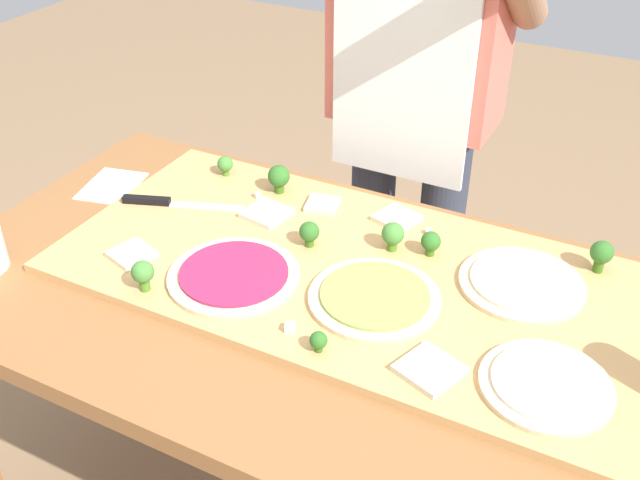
{
  "coord_description": "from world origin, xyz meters",
  "views": [
    {
      "loc": [
        0.51,
        -0.99,
        1.67
      ],
      "look_at": [
        -0.05,
        0.09,
        0.85
      ],
      "focal_mm": 41.31,
      "sensor_mm": 36.0,
      "label": 1
    }
  ],
  "objects": [
    {
      "name": "pizza_slice_center",
      "position": [
        -0.23,
        0.18,
        0.81
      ],
      "size": [
        0.1,
        0.1,
        0.01
      ],
      "primitive_type": "cube",
      "rotation": [
        0.0,
        0.0,
        -0.17
      ],
      "color": "beige",
      "rests_on": "cutting_board"
    },
    {
      "name": "broccoli_floret_center_right",
      "position": [
        0.15,
        0.2,
        0.84
      ],
      "size": [
        0.04,
        0.04,
        0.05
      ],
      "color": "#366618",
      "rests_on": "cutting_board"
    },
    {
      "name": "broccoli_floret_front_left",
      "position": [
        0.46,
        0.3,
        0.85
      ],
      "size": [
        0.05,
        0.05,
        0.07
      ],
      "color": "#366618",
      "rests_on": "cutting_board"
    },
    {
      "name": "chefs_knife",
      "position": [
        -0.45,
        0.12,
        0.81
      ],
      "size": [
        0.27,
        0.12,
        0.02
      ],
      "color": "#B7BABF",
      "rests_on": "cutting_board"
    },
    {
      "name": "cheese_crumble_a",
      "position": [
        0.12,
        0.28,
        0.81
      ],
      "size": [
        0.02,
        0.02,
        0.01
      ],
      "primitive_type": "cube",
      "rotation": [
        0.0,
        0.0,
        0.36
      ],
      "color": "silver",
      "rests_on": "cutting_board"
    },
    {
      "name": "broccoli_floret_front_mid",
      "position": [
        0.07,
        0.19,
        0.85
      ],
      "size": [
        0.05,
        0.05,
        0.06
      ],
      "color": "#487A23",
      "rests_on": "cutting_board"
    },
    {
      "name": "pizza_whole_white_garlic",
      "position": [
        0.45,
        -0.07,
        0.82
      ],
      "size": [
        0.22,
        0.22,
        0.02
      ],
      "color": "beige",
      "rests_on": "cutting_board"
    },
    {
      "name": "recipe_note",
      "position": [
        -0.64,
        0.15,
        0.79
      ],
      "size": [
        0.15,
        0.18,
        0.0
      ],
      "primitive_type": "cube",
      "rotation": [
        0.0,
        0.0,
        0.23
      ],
      "color": "white",
      "rests_on": "prep_table"
    },
    {
      "name": "broccoli_floret_back_right",
      "position": [
        -0.3,
        -0.16,
        0.85
      ],
      "size": [
        0.04,
        0.04,
        0.06
      ],
      "color": "#487A23",
      "rests_on": "cutting_board"
    },
    {
      "name": "prep_table",
      "position": [
        0.0,
        0.0,
        0.68
      ],
      "size": [
        1.57,
        0.84,
        0.79
      ],
      "color": "brown",
      "rests_on": "ground"
    },
    {
      "name": "pizza_slice_near_left",
      "position": [
        -0.13,
        0.27,
        0.81
      ],
      "size": [
        0.08,
        0.08,
        0.01
      ],
      "primitive_type": "cube",
      "rotation": [
        0.0,
        0.0,
        0.23
      ],
      "color": "beige",
      "rests_on": "cutting_board"
    },
    {
      "name": "pizza_whole_pesto_green",
      "position": [
        0.11,
        0.02,
        0.82
      ],
      "size": [
        0.25,
        0.25,
        0.02
      ],
      "color": "beige",
      "rests_on": "cutting_board"
    },
    {
      "name": "pizza_slice_near_right",
      "position": [
        -0.39,
        -0.08,
        0.81
      ],
      "size": [
        0.1,
        0.1,
        0.01
      ],
      "primitive_type": "cube",
      "rotation": [
        0.0,
        0.0,
        -0.3
      ],
      "color": "beige",
      "rests_on": "cutting_board"
    },
    {
      "name": "cutting_board",
      "position": [
        0.03,
        0.09,
        0.8
      ],
      "size": [
        1.19,
        0.57,
        0.02
      ],
      "primitive_type": "cube",
      "color": "tan",
      "rests_on": "prep_table"
    },
    {
      "name": "broccoli_floret_back_left",
      "position": [
        -0.09,
        0.12,
        0.84
      ],
      "size": [
        0.04,
        0.04,
        0.06
      ],
      "color": "#366618",
      "rests_on": "cutting_board"
    },
    {
      "name": "pizza_slice_far_right",
      "position": [
        0.27,
        -0.12,
        0.81
      ],
      "size": [
        0.12,
        0.12,
        0.01
      ],
      "primitive_type": "cube",
      "rotation": [
        0.0,
        0.0,
        -0.35
      ],
      "color": "beige",
      "rests_on": "cutting_board"
    },
    {
      "name": "cook_center",
      "position": [
        -0.06,
        0.62,
        1.0
      ],
      "size": [
        0.54,
        0.39,
        1.67
      ],
      "color": "#333847",
      "rests_on": "ground"
    },
    {
      "name": "broccoli_floret_front_right",
      "position": [
        -0.41,
        0.3,
        0.84
      ],
      "size": [
        0.04,
        0.04,
        0.05
      ],
      "color": "#487A23",
      "rests_on": "cutting_board"
    },
    {
      "name": "pizza_whole_cheese_artichoke",
      "position": [
        0.34,
        0.19,
        0.82
      ],
      "size": [
        0.24,
        0.24,
        0.02
      ],
      "color": "beige",
      "rests_on": "cutting_board"
    },
    {
      "name": "pizza_whole_beet_magenta",
      "position": [
        -0.16,
        -0.05,
        0.82
      ],
      "size": [
        0.26,
        0.26,
        0.02
      ],
      "color": "beige",
      "rests_on": "cutting_board"
    },
    {
      "name": "cheese_crumble_c",
      "position": [
        -0.29,
        0.24,
        0.81
      ],
      "size": [
        0.02,
        0.02,
        0.01
      ],
      "primitive_type": "cube",
      "rotation": [
        0.0,
        0.0,
        1.09
      ],
      "color": "silver",
      "rests_on": "cutting_board"
    },
    {
      "name": "cheese_crumble_d",
      "position": [
        0.01,
        -0.13,
        0.82
      ],
      "size": [
        0.02,
        0.02,
        0.02
      ],
      "primitive_type": "cube",
      "rotation": [
        0.0,
        0.0,
        0.23
      ],
      "color": "silver",
      "rests_on": "cutting_board"
    },
    {
      "name": "pizza_slice_far_left",
      "position": [
        0.04,
        0.3,
        0.81
      ],
      "size": [
        0.1,
        0.1,
        0.01
      ],
      "primitive_type": "cube",
      "rotation": [
        0.0,
        0.0,
        -0.3
      ],
      "color": "beige",
      "rests_on": "cutting_board"
    },
    {
      "name": "broccoli_floret_center_left",
      "position": [
        0.08,
        -0.16,
        0.83
      ],
      "size": [
        0.03,
        0.03,
        0.04
      ],
      "color": "#366618",
      "rests_on": "cutting_board"
    },
    {
      "name": "broccoli_floret_back_mid",
      "position": [
        -0.25,
        0.28,
        0.85
      ],
      "size": [
        0.05,
        0.05,
        0.07
      ],
      "color": "#366618",
      "rests_on": "cutting_board"
    }
  ]
}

